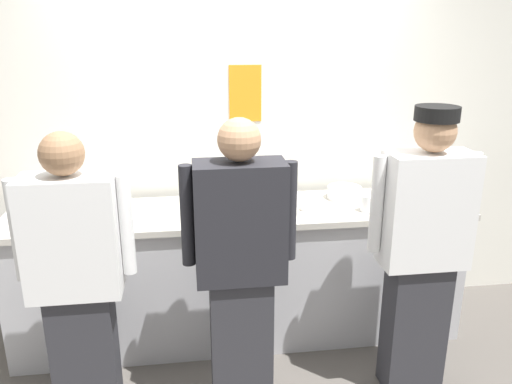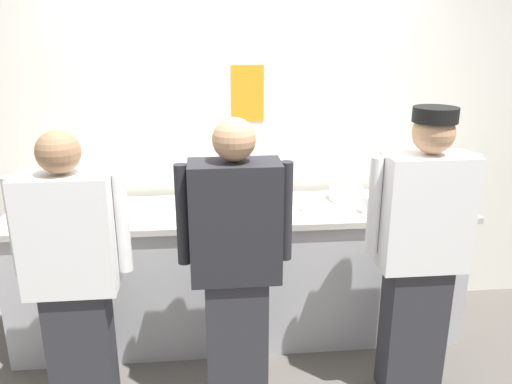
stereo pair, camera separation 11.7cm
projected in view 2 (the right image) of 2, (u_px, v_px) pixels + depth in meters
ground_plane at (245, 361)px, 3.33m from camera, size 9.00×9.00×0.00m
wall_back at (235, 123)px, 3.65m from camera, size 4.75×0.11×2.85m
prep_counter at (241, 272)px, 3.51m from camera, size 3.03×0.65×0.93m
chef_near_left at (73, 276)px, 2.63m from camera, size 0.60×0.24×1.62m
chef_center at (236, 264)px, 2.71m from camera, size 0.61×0.24×1.66m
chef_far_right at (421, 250)px, 2.82m from camera, size 0.61×0.24×1.69m
plate_stack_front at (346, 194)px, 3.54m from camera, size 0.23×0.23×0.08m
mixing_bowl_steel at (409, 195)px, 3.43m from camera, size 0.31×0.31×0.13m
sheet_tray at (106, 213)px, 3.26m from camera, size 0.45×0.33×0.02m
squeeze_bottle_primary at (47, 196)px, 3.33m from camera, size 0.05×0.05×0.20m
ramekin_orange_sauce at (47, 218)px, 3.14m from camera, size 0.11×0.11×0.04m
ramekin_green_sauce at (307, 207)px, 3.32m from camera, size 0.08×0.08×0.04m
deli_cup at (369, 205)px, 3.28m from camera, size 0.09×0.09×0.11m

